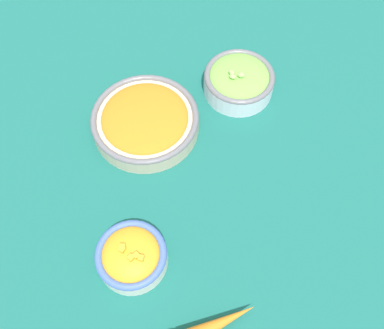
% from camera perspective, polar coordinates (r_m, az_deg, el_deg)
% --- Properties ---
extents(ground_plane, '(3.00, 3.00, 0.00)m').
position_cam_1_polar(ground_plane, '(0.77, 0.00, -1.07)').
color(ground_plane, '#196056').
extents(bowl_lettuce, '(0.14, 0.14, 0.06)m').
position_cam_1_polar(bowl_lettuce, '(0.86, 6.27, 11.11)').
color(bowl_lettuce, silver).
rests_on(bowl_lettuce, ground_plane).
extents(bowl_squash, '(0.11, 0.11, 0.06)m').
position_cam_1_polar(bowl_squash, '(0.70, -8.07, -11.96)').
color(bowl_squash, silver).
rests_on(bowl_squash, ground_plane).
extents(bowl_carrots, '(0.20, 0.20, 0.05)m').
position_cam_1_polar(bowl_carrots, '(0.81, -6.26, 5.86)').
color(bowl_carrots, beige).
rests_on(bowl_carrots, ground_plane).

